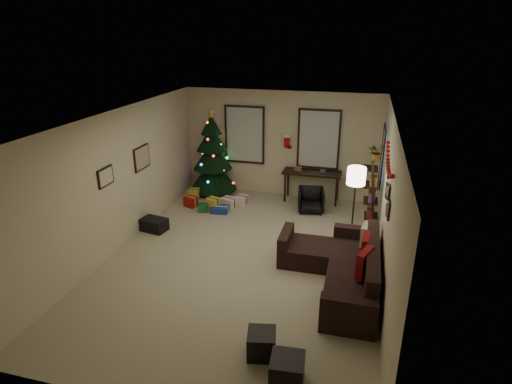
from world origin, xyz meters
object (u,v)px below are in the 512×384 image
desk_chair (311,200)px  bookshelf (372,196)px  desk (312,175)px  christmas_tree (213,158)px  sofa (342,268)px

desk_chair → bookshelf: 1.59m
desk → bookshelf: (1.44, -1.30, 0.09)m
christmas_tree → desk: size_ratio=1.57×
sofa → desk_chair: bearing=107.8°
christmas_tree → desk_chair: christmas_tree is taller
desk → desk_chair: (0.08, -0.65, -0.40)m
sofa → bookshelf: size_ratio=1.58×
sofa → bookshelf: bearing=78.9°
christmas_tree → sofa: bearing=-44.0°
christmas_tree → bookshelf: bearing=-17.1°
sofa → desk: (-1.00, 3.53, 0.42)m
bookshelf → desk_chair: bearing=154.4°
desk → bookshelf: 1.94m
sofa → desk_chair: (-0.92, 2.88, 0.01)m
desk → christmas_tree: bearing=-178.8°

